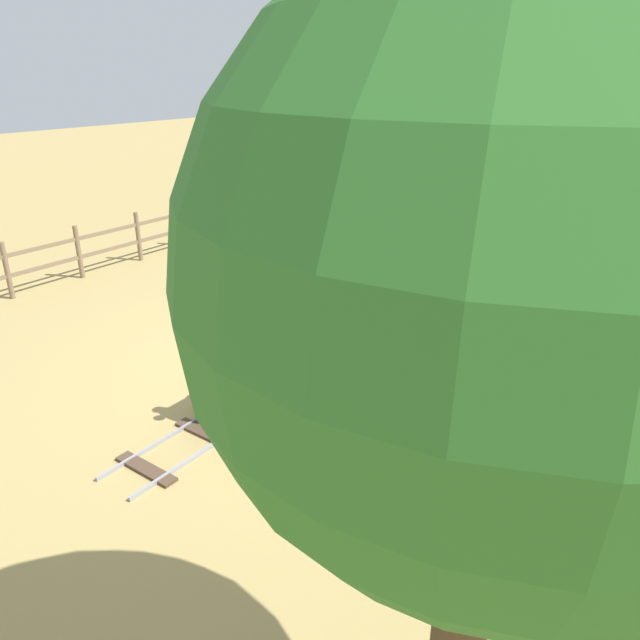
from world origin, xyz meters
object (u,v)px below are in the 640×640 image
locomotive (264,356)px  passenger_car (368,303)px  conductor_person (373,320)px  oak_tree_near (503,279)px

locomotive → passenger_car: (0.00, -2.12, -0.06)m
passenger_car → conductor_person: 1.94m
conductor_person → oak_tree_near: 4.07m
locomotive → conductor_person: 1.23m
locomotive → passenger_car: bearing=-90.0°
passenger_car → oak_tree_near: (-3.22, 4.53, 2.24)m
passenger_car → conductor_person: bearing=122.5°
locomotive → oak_tree_near: oak_tree_near is taller
oak_tree_near → locomotive: bearing=-36.8°
passenger_car → conductor_person: conductor_person is taller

